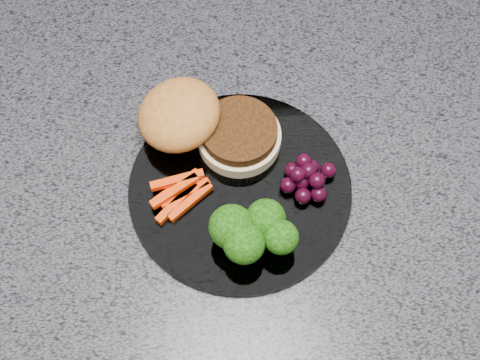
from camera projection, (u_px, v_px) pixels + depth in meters
name	position (u px, v px, depth m)	size (l,w,h in m)	color
island_cabinet	(228.00, 295.00, 1.21)	(1.20, 0.60, 0.86)	#51331C
countertop	(221.00, 186.00, 0.81)	(1.20, 0.60, 0.04)	#4E4F58
plate	(240.00, 189.00, 0.78)	(0.26, 0.26, 0.01)	white
burger	(201.00, 124.00, 0.79)	(0.18, 0.13, 0.05)	beige
carrot_sticks	(180.00, 193.00, 0.76)	(0.07, 0.07, 0.02)	#FB3B04
broccoli	(251.00, 231.00, 0.71)	(0.10, 0.07, 0.06)	olive
grape_bunch	(307.00, 178.00, 0.77)	(0.07, 0.06, 0.03)	black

